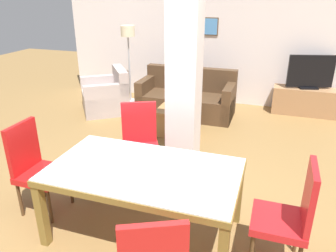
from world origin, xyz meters
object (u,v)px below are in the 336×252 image
(armchair, at_px, (107,97))
(bottle, at_px, (176,101))
(sofa, at_px, (187,99))
(coffee_table, at_px, (178,121))
(dining_chair_head_right, at_px, (290,213))
(dining_chair_head_left, at_px, (35,165))
(tv_stand, at_px, (306,101))
(floor_lamp, at_px, (128,39))
(tv_screen, at_px, (311,72))
(dining_chair_far_left, at_px, (140,140))
(dining_table, at_px, (144,181))

(armchair, distance_m, bottle, 1.74)
(sofa, bearing_deg, coffee_table, 96.62)
(dining_chair_head_right, xyz_separation_m, bottle, (-1.82, 2.58, -0.00))
(dining_chair_head_left, relative_size, tv_stand, 0.81)
(bottle, relative_size, floor_lamp, 0.15)
(dining_chair_head_right, relative_size, tv_screen, 1.20)
(dining_chair_far_left, xyz_separation_m, sofa, (-0.09, 2.55, -0.25))
(armchair, distance_m, floor_lamp, 1.30)
(sofa, relative_size, bottle, 7.27)
(dining_chair_head_left, xyz_separation_m, tv_screen, (2.97, 4.21, 0.29))
(dining_chair_far_left, bearing_deg, dining_chair_head_left, 22.90)
(coffee_table, xyz_separation_m, tv_stand, (2.12, 1.73, 0.03))
(dining_chair_head_right, distance_m, dining_chair_far_left, 2.01)
(dining_table, height_order, coffee_table, dining_table)
(dining_chair_far_left, height_order, floor_lamp, floor_lamp)
(dining_table, relative_size, dining_chair_head_left, 1.78)
(dining_chair_head_right, bearing_deg, tv_screen, -4.93)
(sofa, distance_m, tv_stand, 2.35)
(dining_chair_far_left, height_order, coffee_table, dining_chair_far_left)
(sofa, height_order, tv_screen, tv_screen)
(tv_stand, bearing_deg, dining_chair_head_left, -125.24)
(dining_chair_head_left, bearing_deg, dining_table, 90.00)
(coffee_table, height_order, tv_screen, tv_screen)
(dining_table, relative_size, sofa, 0.99)
(dining_table, xyz_separation_m, dining_chair_far_left, (-0.44, 0.93, -0.05))
(armchair, height_order, tv_stand, armchair)
(coffee_table, bearing_deg, floor_lamp, 137.32)
(armchair, xyz_separation_m, coffee_table, (1.69, -0.66, -0.07))
(coffee_table, height_order, bottle, bottle)
(dining_chair_head_left, distance_m, coffee_table, 2.64)
(dining_table, xyz_separation_m, dining_chair_head_left, (-1.27, 0.00, -0.05))
(bottle, distance_m, tv_stand, 2.74)
(dining_table, bearing_deg, tv_screen, 68.02)
(sofa, relative_size, tv_screen, 2.16)
(dining_chair_far_left, relative_size, coffee_table, 1.50)
(coffee_table, distance_m, tv_screen, 2.80)
(sofa, xyz_separation_m, tv_screen, (2.23, 0.72, 0.54))
(dining_table, height_order, dining_chair_head_left, dining_chair_head_left)
(dining_chair_head_left, xyz_separation_m, tv_stand, (2.97, 4.21, -0.28))
(sofa, xyz_separation_m, bottle, (0.05, -0.91, 0.25))
(dining_table, bearing_deg, armchair, 123.97)
(armchair, bearing_deg, dining_chair_far_left, -178.87)
(dining_chair_head_right, relative_size, dining_chair_far_left, 1.00)
(dining_chair_far_left, distance_m, bottle, 1.64)
(dining_chair_head_left, distance_m, tv_screen, 5.16)
(sofa, xyz_separation_m, tv_stand, (2.23, 0.72, -0.04))
(dining_chair_head_left, xyz_separation_m, floor_lamp, (-0.66, 3.88, 0.80))
(dining_chair_far_left, distance_m, armchair, 2.77)
(bottle, height_order, tv_screen, tv_screen)
(dining_chair_head_left, relative_size, floor_lamp, 0.63)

